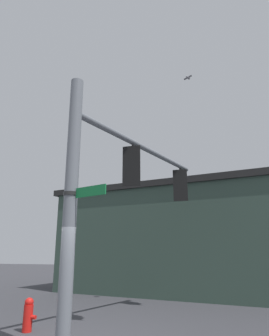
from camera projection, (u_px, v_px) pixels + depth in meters
signal_pole at (70, 202)px, 6.73m from camera, size 0.31×0.31×6.09m
mast_arm at (145, 148)px, 9.82m from camera, size 2.10×6.05×0.17m
traffic_light_nearest_pole at (133, 167)px, 9.07m from camera, size 0.54×0.49×1.31m
traffic_light_mid_inner at (181, 186)px, 11.67m from camera, size 0.54×0.49×1.31m
street_name_sign at (78, 193)px, 6.66m from camera, size 1.14×0.50×0.22m
bird_flying at (188, 78)px, 12.88m from camera, size 0.39×0.32×0.10m
storefront_building at (198, 239)px, 15.93m from camera, size 15.17×9.41×5.27m
fire_hydrant at (28, 314)px, 7.86m from camera, size 0.35×0.24×0.82m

